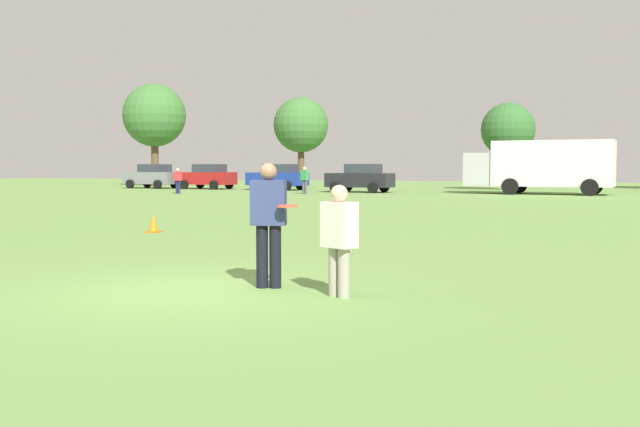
% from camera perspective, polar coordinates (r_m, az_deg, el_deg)
% --- Properties ---
extents(ground_plane, '(143.68, 143.68, 0.00)m').
position_cam_1_polar(ground_plane, '(9.98, -10.00, -6.00)').
color(ground_plane, '#6B9347').
extents(player_thrower, '(0.53, 0.40, 1.72)m').
position_cam_1_polar(player_thrower, '(10.01, -4.05, -0.33)').
color(player_thrower, black).
rests_on(player_thrower, ground).
extents(player_defender, '(0.51, 0.43, 1.44)m').
position_cam_1_polar(player_defender, '(9.30, 1.51, -1.69)').
color(player_defender, gray).
rests_on(player_defender, ground).
extents(frisbee, '(0.27, 0.27, 0.04)m').
position_cam_1_polar(frisbee, '(9.74, -2.58, 0.59)').
color(frisbee, '#E54C33').
extents(traffic_cone, '(0.32, 0.32, 0.48)m').
position_cam_1_polar(traffic_cone, '(18.91, -12.89, -0.76)').
color(traffic_cone, '#D8590C').
rests_on(traffic_cone, ground).
extents(parked_car_near_left, '(4.32, 2.45, 1.82)m').
position_cam_1_polar(parked_car_near_left, '(56.66, -12.95, 2.87)').
color(parked_car_near_left, slate).
rests_on(parked_car_near_left, ground).
extents(parked_car_mid_left, '(4.32, 2.45, 1.82)m').
position_cam_1_polar(parked_car_mid_left, '(54.19, -8.80, 2.89)').
color(parked_car_mid_left, maroon).
rests_on(parked_car_mid_left, ground).
extents(parked_car_center, '(4.32, 2.45, 1.82)m').
position_cam_1_polar(parked_car_center, '(51.49, -3.31, 2.88)').
color(parked_car_center, navy).
rests_on(parked_car_center, ground).
extents(parked_car_mid_right, '(4.32, 2.45, 1.82)m').
position_cam_1_polar(parked_car_mid_right, '(46.79, 3.19, 2.80)').
color(parked_car_mid_right, black).
rests_on(parked_car_mid_right, ground).
extents(box_truck, '(8.65, 3.40, 3.18)m').
position_cam_1_polar(box_truck, '(45.39, 16.96, 3.66)').
color(box_truck, white).
rests_on(box_truck, ground).
extents(bystander_sideline_watcher, '(0.45, 0.29, 1.55)m').
position_cam_1_polar(bystander_sideline_watcher, '(45.32, -11.06, 2.65)').
color(bystander_sideline_watcher, '#1E234C').
rests_on(bystander_sideline_watcher, ground).
extents(bystander_far_jogger, '(0.51, 0.38, 1.64)m').
position_cam_1_polar(bystander_far_jogger, '(43.83, -1.21, 2.75)').
color(bystander_far_jogger, '#4C4C51').
rests_on(bystander_far_jogger, ground).
extents(tree_west_oak, '(5.31, 5.31, 8.63)m').
position_cam_1_polar(tree_west_oak, '(63.67, -12.83, 7.47)').
color(tree_west_oak, brown).
rests_on(tree_west_oak, ground).
extents(tree_west_maple, '(4.43, 4.43, 7.21)m').
position_cam_1_polar(tree_west_maple, '(59.03, -1.50, 6.91)').
color(tree_west_maple, brown).
rests_on(tree_west_maple, ground).
extents(tree_center_elm, '(3.76, 3.76, 6.10)m').
position_cam_1_polar(tree_center_elm, '(52.86, 14.49, 6.34)').
color(tree_center_elm, brown).
rests_on(tree_center_elm, ground).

